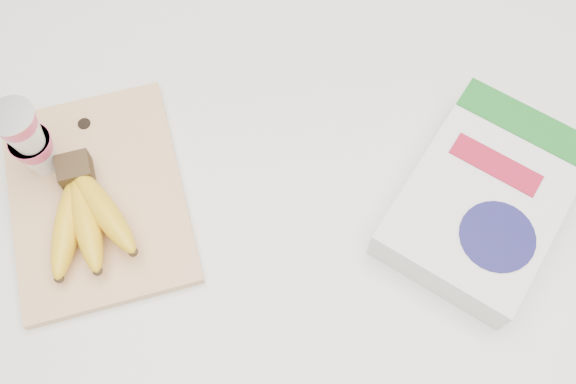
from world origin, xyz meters
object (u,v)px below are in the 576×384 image
(cereal_box, at_px, (485,198))
(cutting_board, at_px, (98,196))
(table, at_px, (295,259))
(yogurt_stack, at_px, (28,139))
(bananas, at_px, (85,214))

(cereal_box, bearing_deg, cutting_board, -148.35)
(table, distance_m, cutting_board, 0.56)
(table, xyz_separation_m, yogurt_stack, (-0.38, -0.03, 0.55))
(cutting_board, distance_m, cereal_box, 0.57)
(bananas, bearing_deg, cutting_board, 88.33)
(bananas, distance_m, cereal_box, 0.58)
(cutting_board, xyz_separation_m, bananas, (-0.00, -0.04, 0.03))
(cutting_board, height_order, bananas, bananas)
(table, bearing_deg, yogurt_stack, -175.11)
(yogurt_stack, bearing_deg, cutting_board, -27.52)
(bananas, xyz_separation_m, yogurt_stack, (-0.08, 0.09, 0.05))
(table, bearing_deg, cereal_box, -10.48)
(bananas, bearing_deg, cereal_box, 6.72)
(table, height_order, bananas, bananas)
(table, bearing_deg, bananas, -158.24)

